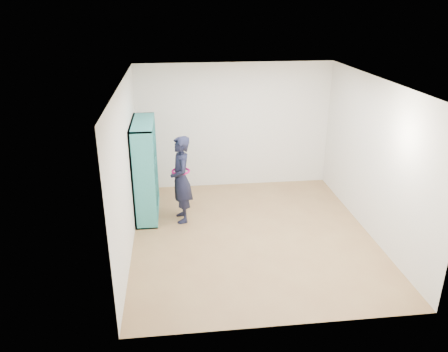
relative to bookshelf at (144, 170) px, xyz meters
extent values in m
plane|color=olive|center=(1.83, -1.07, -0.86)|extent=(4.50, 4.50, 0.00)
plane|color=white|center=(1.83, -1.07, 1.74)|extent=(4.50, 4.50, 0.00)
cube|color=silver|center=(-0.17, -1.07, 0.44)|extent=(0.02, 4.50, 2.60)
cube|color=silver|center=(3.83, -1.07, 0.44)|extent=(0.02, 4.50, 2.60)
cube|color=silver|center=(1.83, 1.18, 0.44)|extent=(4.00, 0.02, 2.60)
cube|color=silver|center=(1.83, -3.32, 0.44)|extent=(4.00, 0.02, 2.60)
cube|color=teal|center=(0.03, -0.64, 0.02)|extent=(0.39, 0.03, 1.77)
cube|color=teal|center=(0.03, 0.65, 0.02)|extent=(0.39, 0.03, 1.77)
cube|color=teal|center=(0.03, 0.00, -0.84)|extent=(0.39, 1.32, 0.03)
cube|color=teal|center=(0.03, 0.00, 0.89)|extent=(0.39, 1.32, 0.03)
cube|color=teal|center=(-0.15, 0.00, 0.02)|extent=(0.03, 1.32, 1.77)
cube|color=teal|center=(0.03, -0.21, 0.02)|extent=(0.36, 0.03, 1.71)
cube|color=teal|center=(0.03, 0.22, 0.02)|extent=(0.36, 0.03, 1.71)
cube|color=teal|center=(0.03, 0.00, -0.40)|extent=(0.36, 1.27, 0.03)
cube|color=teal|center=(0.03, 0.00, 0.02)|extent=(0.36, 1.27, 0.03)
cube|color=teal|center=(0.03, 0.00, 0.45)|extent=(0.36, 1.27, 0.03)
cube|color=beige|center=(0.05, -0.43, -0.77)|extent=(0.24, 0.15, 0.09)
cube|color=black|center=(0.06, -0.48, -0.24)|extent=(0.20, 0.18, 0.30)
cube|color=maroon|center=(0.06, -0.48, 0.17)|extent=(0.20, 0.18, 0.26)
cube|color=silver|center=(0.05, -0.43, 0.50)|extent=(0.24, 0.15, 0.06)
cube|color=navy|center=(0.06, -0.06, -0.66)|extent=(0.20, 0.18, 0.31)
cube|color=brown|center=(0.06, -0.06, -0.24)|extent=(0.20, 0.18, 0.31)
cube|color=#BFB28C|center=(0.05, 0.00, 0.07)|extent=(0.24, 0.15, 0.06)
cube|color=#26594C|center=(0.06, -0.06, 0.60)|extent=(0.20, 0.18, 0.27)
cube|color=beige|center=(0.06, 0.36, -0.68)|extent=(0.20, 0.18, 0.28)
cube|color=black|center=(0.05, 0.42, -0.34)|extent=(0.24, 0.15, 0.09)
cube|color=maroon|center=(0.06, 0.36, 0.19)|extent=(0.20, 0.18, 0.30)
cube|color=silver|center=(0.06, 0.36, 0.63)|extent=(0.20, 0.18, 0.33)
imported|color=black|center=(0.66, -0.36, -0.07)|extent=(0.45, 0.62, 1.58)
torus|color=#AE0D5E|center=(0.66, -0.36, 0.09)|extent=(0.37, 0.37, 0.04)
cube|color=silver|center=(0.52, -0.30, 0.03)|extent=(0.03, 0.10, 0.14)
cube|color=black|center=(0.52, -0.30, 0.03)|extent=(0.03, 0.10, 0.14)
camera|label=1|loc=(0.59, -7.50, 2.87)|focal=35.00mm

